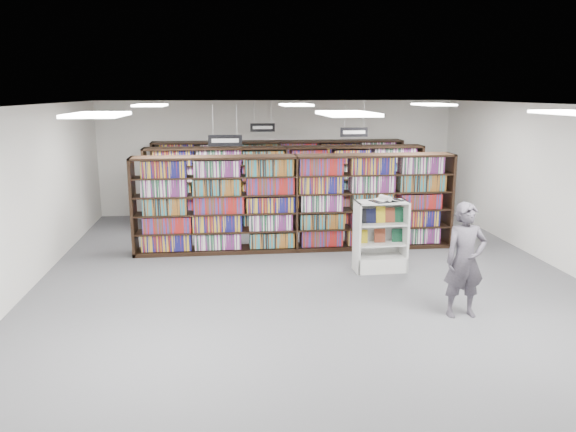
{
  "coord_description": "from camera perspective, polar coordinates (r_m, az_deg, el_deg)",
  "views": [
    {
      "loc": [
        -1.53,
        -9.93,
        3.42
      ],
      "look_at": [
        -0.34,
        0.5,
        1.1
      ],
      "focal_mm": 35.0,
      "sensor_mm": 36.0,
      "label": 1
    }
  ],
  "objects": [
    {
      "name": "wall_front",
      "position": [
        4.59,
        13.75,
        -11.26
      ],
      "size": [
        10.0,
        0.1,
        3.2
      ],
      "primitive_type": "cube",
      "color": "silver",
      "rests_on": "ground"
    },
    {
      "name": "troffer_front_left",
      "position": [
        7.09,
        -18.78,
        9.71
      ],
      "size": [
        0.6,
        1.2,
        0.04
      ],
      "primitive_type": "cube",
      "color": "white",
      "rests_on": "ceiling"
    },
    {
      "name": "ceiling",
      "position": [
        10.05,
        2.28,
        11.2
      ],
      "size": [
        10.0,
        12.0,
        0.1
      ],
      "primitive_type": "cube",
      "color": "white",
      "rests_on": "wall_back"
    },
    {
      "name": "open_book",
      "position": [
        10.88,
        9.92,
        1.67
      ],
      "size": [
        0.68,
        0.53,
        0.13
      ],
      "rotation": [
        0.0,
        0.0,
        0.34
      ],
      "color": "black",
      "rests_on": "endcap_display"
    },
    {
      "name": "endcap_display",
      "position": [
        11.1,
        9.28,
        -3.11
      ],
      "size": [
        1.01,
        0.52,
        1.39
      ],
      "rotation": [
        0.0,
        0.0,
        0.03
      ],
      "color": "silver",
      "rests_on": "floor"
    },
    {
      "name": "floor",
      "position": [
        10.61,
        2.13,
        -6.35
      ],
      "size": [
        12.0,
        12.0,
        0.0
      ],
      "primitive_type": "plane",
      "color": "#545459",
      "rests_on": "ground"
    },
    {
      "name": "troffer_back_left",
      "position": [
        12.02,
        -13.79,
        10.87
      ],
      "size": [
        0.6,
        1.2,
        0.04
      ],
      "primitive_type": "cube",
      "color": "white",
      "rests_on": "ceiling"
    },
    {
      "name": "bookshelf_row_near",
      "position": [
        12.26,
        0.77,
        1.31
      ],
      "size": [
        7.0,
        0.6,
        2.1
      ],
      "color": "black",
      "rests_on": "floor"
    },
    {
      "name": "aisle_sign_center",
      "position": [
        14.99,
        -2.6,
        9.05
      ],
      "size": [
        0.65,
        0.02,
        0.8
      ],
      "color": "#B2B2B7",
      "rests_on": "ceiling"
    },
    {
      "name": "aisle_sign_right",
      "position": [
        13.31,
        6.73,
        8.55
      ],
      "size": [
        0.65,
        0.02,
        0.8
      ],
      "color": "#B2B2B7",
      "rests_on": "ceiling"
    },
    {
      "name": "wall_right",
      "position": [
        12.02,
        26.5,
        2.44
      ],
      "size": [
        0.1,
        12.0,
        3.2
      ],
      "primitive_type": "cube",
      "color": "silver",
      "rests_on": "ground"
    },
    {
      "name": "troffer_back_right",
      "position": [
        12.76,
        14.54,
        10.91
      ],
      "size": [
        0.6,
        1.2,
        0.04
      ],
      "primitive_type": "cube",
      "color": "white",
      "rests_on": "ceiling"
    },
    {
      "name": "aisle_sign_left",
      "position": [
        10.97,
        -6.4,
        7.73
      ],
      "size": [
        0.65,
        0.02,
        0.8
      ],
      "color": "#B2B2B7",
      "rests_on": "ceiling"
    },
    {
      "name": "troffer_back_center",
      "position": [
        12.03,
        0.8,
        11.22
      ],
      "size": [
        0.6,
        1.2,
        0.04
      ],
      "primitive_type": "cube",
      "color": "white",
      "rests_on": "ceiling"
    },
    {
      "name": "bookshelf_row_far",
      "position": [
        15.88,
        -0.92,
        3.88
      ],
      "size": [
        7.0,
        0.6,
        2.1
      ],
      "color": "black",
      "rests_on": "floor"
    },
    {
      "name": "troffer_front_right",
      "position": [
        8.28,
        27.01,
        9.33
      ],
      "size": [
        0.6,
        1.2,
        0.04
      ],
      "primitive_type": "cube",
      "color": "white",
      "rests_on": "ceiling"
    },
    {
      "name": "wall_back",
      "position": [
        16.11,
        -1.03,
        5.97
      ],
      "size": [
        10.0,
        0.1,
        3.2
      ],
      "primitive_type": "cube",
      "color": "silver",
      "rests_on": "ground"
    },
    {
      "name": "bookshelf_row_mid",
      "position": [
        14.21,
        -0.25,
        2.86
      ],
      "size": [
        7.0,
        0.6,
        2.1
      ],
      "color": "black",
      "rests_on": "floor"
    },
    {
      "name": "troffer_front_center",
      "position": [
        7.1,
        6.01,
        10.3
      ],
      "size": [
        0.6,
        1.2,
        0.04
      ],
      "primitive_type": "cube",
      "color": "white",
      "rests_on": "ceiling"
    },
    {
      "name": "wall_left",
      "position": [
        10.68,
        -25.39,
        1.43
      ],
      "size": [
        0.1,
        12.0,
        3.2
      ],
      "primitive_type": "cube",
      "color": "silver",
      "rests_on": "ground"
    },
    {
      "name": "shopper",
      "position": [
        9.05,
        17.55,
        -4.31
      ],
      "size": [
        0.67,
        0.45,
        1.8
      ],
      "primitive_type": "imported",
      "rotation": [
        0.0,
        0.0,
        0.03
      ],
      "color": "#48434D",
      "rests_on": "floor"
    }
  ]
}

